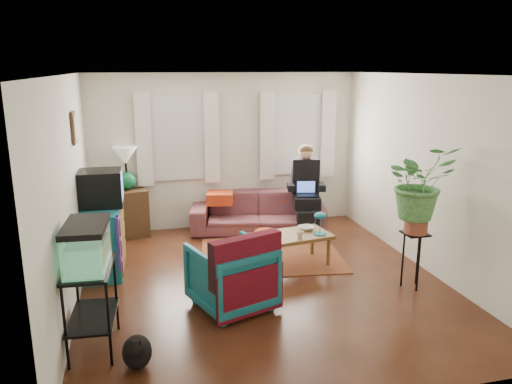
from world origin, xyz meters
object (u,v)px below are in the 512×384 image
object	(u,v)px
sofa	(258,206)
armchair	(231,273)
plant_stand	(413,260)
dresser	(103,240)
aquarium_stand	(92,308)
coffee_table	(290,250)
side_table	(129,212)

from	to	relation	value
sofa	armchair	distance (m)	2.77
sofa	plant_stand	bearing A→B (deg)	-50.40
sofa	dresser	xyz separation A→B (m)	(-2.44, -1.16, 0.02)
sofa	dresser	bearing A→B (deg)	-141.61
plant_stand	sofa	bearing A→B (deg)	116.65
dresser	aquarium_stand	world-z (taller)	dresser
sofa	plant_stand	size ratio (longest dim) A/B	3.07
aquarium_stand	coffee_table	xyz separation A→B (m)	(2.51, 1.55, -0.20)
sofa	dresser	distance (m)	2.70
sofa	aquarium_stand	size ratio (longest dim) A/B	2.59
dresser	plant_stand	distance (m)	4.03
dresser	aquarium_stand	xyz separation A→B (m)	(-0.01, -1.97, -0.02)
side_table	plant_stand	bearing A→B (deg)	-40.49
side_table	aquarium_stand	distance (m)	3.44
sofa	side_table	world-z (taller)	sofa
side_table	armchair	size ratio (longest dim) A/B	0.92
coffee_table	sofa	bearing A→B (deg)	83.23
plant_stand	aquarium_stand	bearing A→B (deg)	-172.39
sofa	armchair	world-z (taller)	sofa
aquarium_stand	coffee_table	distance (m)	2.95
dresser	coffee_table	distance (m)	2.54
aquarium_stand	plant_stand	bearing A→B (deg)	11.80
side_table	armchair	world-z (taller)	armchair
aquarium_stand	sofa	bearing A→B (deg)	56.16
aquarium_stand	dresser	bearing A→B (deg)	93.90
armchair	plant_stand	bearing A→B (deg)	159.64
armchair	side_table	bearing A→B (deg)	-88.36
coffee_table	plant_stand	size ratio (longest dim) A/B	1.52
armchair	coffee_table	xyz separation A→B (m)	(1.03, 1.02, -0.19)
sofa	plant_stand	distance (m)	2.94
aquarium_stand	coffee_table	world-z (taller)	aquarium_stand
aquarium_stand	side_table	bearing A→B (deg)	88.35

